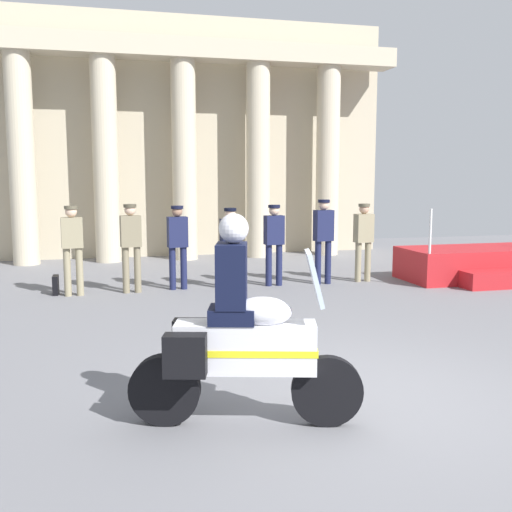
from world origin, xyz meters
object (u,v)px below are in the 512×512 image
Objects in this scene: officer_in_row_3 at (230,241)px; officer_in_row_6 at (364,236)px; officer_in_row_5 at (323,234)px; motorcycle_with_rider at (237,339)px; officer_in_row_4 at (274,238)px; officer_in_row_0 at (72,243)px; officer_in_row_2 at (178,240)px; briefcase_on_ground at (56,285)px; reviewing_stand at (476,265)px; officer_in_row_1 at (131,241)px.

officer_in_row_6 is (2.88, 0.10, 0.03)m from officer_in_row_3.
officer_in_row_5 is 7.17m from motorcycle_with_rider.
officer_in_row_6 is at bearing 174.31° from officer_in_row_4.
officer_in_row_3 is at bearing -5.25° from officer_in_row_5.
officer_in_row_3 is 0.97× the size of officer_in_row_4.
officer_in_row_0 is 0.82× the size of motorcycle_with_rider.
officer_in_row_4 is 1.00× the size of officer_in_row_6.
briefcase_on_ground is (-2.31, 0.05, -0.79)m from officer_in_row_2.
motorcycle_with_rider is (-6.58, -6.08, 0.47)m from reviewing_stand.
officer_in_row_6 is at bearing 172.99° from officer_in_row_2.
motorcycle_with_rider is at bearing 72.95° from officer_in_row_3.
officer_in_row_6 is (1.96, 0.01, -0.00)m from officer_in_row_4.
officer_in_row_2 is 1.03× the size of officer_in_row_3.
officer_in_row_6 is at bearing 178.04° from officer_in_row_5.
officer_in_row_1 is 1.03× the size of officer_in_row_6.
officer_in_row_0 is 1.05× the size of officer_in_row_3.
reviewing_stand is at bearing 171.90° from officer_in_row_0.
officer_in_row_0 reaches higher than officer_in_row_4.
motorcycle_with_rider reaches higher than officer_in_row_3.
motorcycle_with_rider reaches higher than officer_in_row_5.
reviewing_stand is at bearing 164.67° from officer_in_row_6.
officer_in_row_0 is (-8.32, 0.29, 0.67)m from reviewing_stand.
officer_in_row_3 is at bearing -4.19° from officer_in_row_6.
reviewing_stand is 1.83× the size of officer_in_row_1.
officer_in_row_6 reaches higher than briefcase_on_ground.
officer_in_row_0 is at bearing 178.00° from reviewing_stand.
motorcycle_with_rider reaches higher than officer_in_row_4.
motorcycle_with_rider is at bearing 99.23° from officer_in_row_0.
reviewing_stand is at bearing 171.22° from officer_in_row_1.
motorcycle_with_rider reaches higher than officer_in_row_2.
officer_in_row_1 is 1.03× the size of officer_in_row_4.
reviewing_stand is 5.38m from officer_in_row_3.
officer_in_row_6 is at bearing 174.62° from officer_in_row_1.
reviewing_stand is 1.94× the size of officer_in_row_3.
officer_in_row_1 is (1.06, 0.05, 0.01)m from officer_in_row_0.
officer_in_row_4 is at bearing -9.01° from officer_in_row_5.
officer_in_row_4 is 4.32m from briefcase_on_ground.
officer_in_row_1 reaches higher than briefcase_on_ground.
officer_in_row_6 is (3.90, -0.06, -0.00)m from officer_in_row_2.
reviewing_stand is 8.97m from motorcycle_with_rider.
officer_in_row_3 is at bearing 165.10° from officer_in_row_2.
officer_in_row_2 is at bearing -8.34° from officer_in_row_4.
officer_in_row_5 is at bearing 170.99° from officer_in_row_4.
officer_in_row_4 is at bearing 86.76° from motorcycle_with_rider.
officer_in_row_0 is 4.67× the size of briefcase_on_ground.
officer_in_row_3 is at bearing 174.13° from officer_in_row_0.
officer_in_row_3 is 6.51m from motorcycle_with_rider.
officer_in_row_5 is (3.88, -0.01, 0.03)m from officer_in_row_1.
briefcase_on_ground is at bearing 122.79° from motorcycle_with_rider.
officer_in_row_5 is (2.98, -0.13, 0.06)m from officer_in_row_2.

